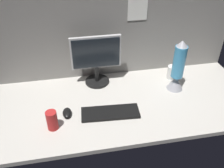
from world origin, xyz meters
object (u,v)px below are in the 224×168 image
Objects in this scene: mug_red_plastic at (52,120)px; mug_ceramic_white at (171,72)px; monitor at (96,59)px; lava_lamp at (178,70)px; keyboard at (110,113)px; mouse at (67,113)px.

mug_ceramic_white is at bearing 22.92° from mug_red_plastic.
monitor reaches higher than mug_red_plastic.
mug_ceramic_white is at bearing 80.22° from lava_lamp.
mug_red_plastic reaches higher than mug_ceramic_white.
monitor is 42.32cm from keyboard.
mug_red_plastic is at bearing -157.08° from mug_ceramic_white.
monitor is 3.45× the size of mug_ceramic_white.
mouse is 0.77× the size of mug_red_plastic.
monitor reaches higher than keyboard.
mug_red_plastic is (-35.85, -5.90, 5.20)cm from keyboard.
mug_red_plastic is 91.25cm from lava_lamp.
mug_ceramic_white reaches higher than keyboard.
mouse is at bearing -169.44° from lava_lamp.
lava_lamp is at bearing -18.89° from monitor.
mouse is 0.89× the size of mug_ceramic_white.
monitor is 0.97× the size of lava_lamp.
lava_lamp is (51.42, 18.89, 15.02)cm from keyboard.
keyboard is at bearing -7.76° from mouse.
mouse is at bearing -161.09° from mug_ceramic_white.
mug_ceramic_white is (89.52, 37.84, -0.82)cm from mug_red_plastic.
mug_red_plastic is at bearing -166.66° from keyboard.
mug_ceramic_white is at bearing 34.76° from keyboard.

